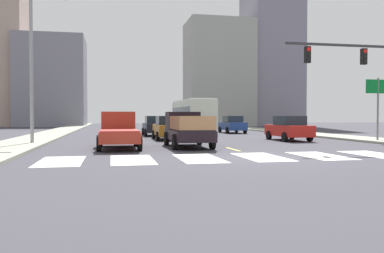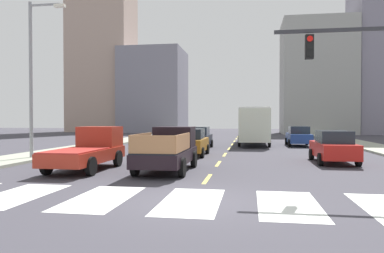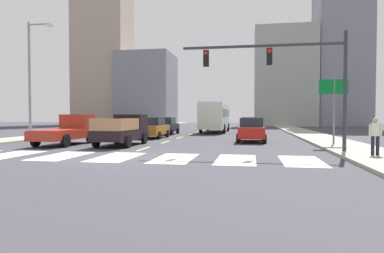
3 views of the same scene
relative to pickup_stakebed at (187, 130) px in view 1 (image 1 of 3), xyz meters
The scene contains 30 objects.
ground_plane 6.61m from the pickup_stakebed, 72.00° to the right, with size 160.00×160.00×0.00m, color #3A3840.
sidewalk_right 17.93m from the pickup_stakebed, 41.12° to the left, with size 3.14×110.00×0.15m, color gray.
sidewalk_left 15.13m from the pickup_stakebed, 128.75° to the left, with size 3.14×110.00×0.15m, color gray.
crosswalk_stripe_0 8.72m from the pickup_stakebed, 134.16° to the right, with size 1.66×3.66×0.01m, color silver.
crosswalk_stripe_1 7.13m from the pickup_stakebed, 118.33° to the right, with size 1.66×3.66×0.01m, color silver.
crosswalk_stripe_2 6.32m from the pickup_stakebed, 96.11° to the right, with size 1.66×3.66×0.01m, color silver.
crosswalk_stripe_3 6.61m from the pickup_stakebed, 72.00° to the right, with size 1.66×3.66×0.01m, color silver.
crosswalk_stripe_4 7.86m from the pickup_stakebed, 52.88° to the right, with size 1.66×3.66×0.01m, color silver.
crosswalk_stripe_5 9.71m from the pickup_stakebed, 40.07° to the right, with size 1.66×3.66×0.01m, color silver.
lane_dash_0 3.14m from the pickup_stakebed, 47.69° to the right, with size 0.16×2.40×0.01m, color #D6C34D.
lane_dash_1 3.56m from the pickup_stakebed, 53.99° to the left, with size 0.16×2.40×0.01m, color #D6C34D.
lane_dash_2 8.09m from the pickup_stakebed, 75.44° to the left, with size 0.16×2.40×0.01m, color #D6C34D.
lane_dash_3 12.97m from the pickup_stakebed, 81.01° to the left, with size 0.16×2.40×0.01m, color #D6C34D.
lane_dash_4 17.92m from the pickup_stakebed, 83.52° to the left, with size 0.16×2.40×0.01m, color #D6C34D.
lane_dash_5 22.89m from the pickup_stakebed, 84.93° to the left, with size 0.16×2.40×0.01m, color #D6C34D.
lane_dash_6 27.87m from the pickup_stakebed, 85.84° to the left, with size 0.16×2.40×0.01m, color #D6C34D.
lane_dash_7 32.86m from the pickup_stakebed, 86.47° to the left, with size 0.16×2.40×0.01m, color #D6C34D.
pickup_stakebed is the anchor object (origin of this frame).
pickup_dark 3.76m from the pickup_stakebed, behind, with size 2.18×5.20×1.96m.
city_bus 18.44m from the pickup_stakebed, 77.44° to the left, with size 2.72×10.80×3.32m.
sedan_near_left 12.64m from the pickup_stakebed, 91.86° to the left, with size 2.02×4.40×1.72m.
sedan_mid 6.81m from the pickup_stakebed, 90.68° to the left, with size 2.02×4.40×1.72m.
sedan_far 18.35m from the pickup_stakebed, 64.79° to the left, with size 2.02×4.40×1.72m.
sedan_near_right 8.99m from the pickup_stakebed, 26.58° to the left, with size 2.02×4.40×1.72m.
traffic_signal_gantry 10.94m from the pickup_stakebed, 17.39° to the right, with size 8.12×0.27×6.00m.
direction_sign_green 13.21m from the pickup_stakebed, ahead, with size 1.70×0.12×4.20m.
streetlight_left 9.91m from the pickup_stakebed, 161.01° to the left, with size 2.20×0.28×9.00m.
tower_tall_centre 54.57m from the pickup_stakebed, 62.23° to the left, with size 8.82×9.78×36.12m, color gray.
block_mid_left 52.09m from the pickup_stakebed, 105.56° to the left, with size 10.96×10.86×14.97m, color gray.
block_low_right 47.65m from the pickup_stakebed, 72.55° to the left, with size 10.90×8.79×17.84m, color #9A9B96.
Camera 1 is at (-6.20, -15.89, 1.73)m, focal length 37.59 mm.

